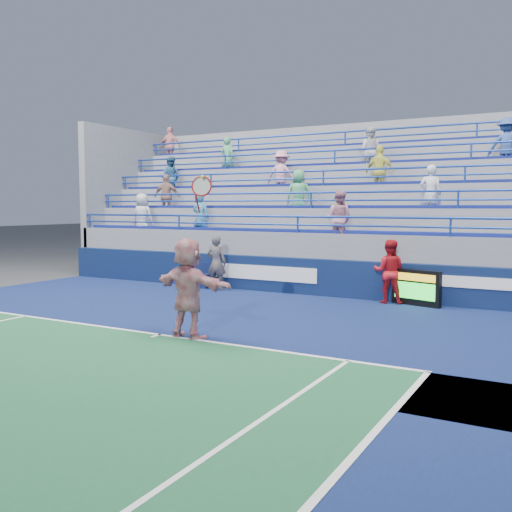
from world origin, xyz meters
The scene contains 8 objects.
ground centered at (0.00, 0.00, 0.00)m, with size 120.00×120.00×0.00m, color #333538.
sponsor_wall centered at (0.00, 6.50, 0.55)m, with size 18.00×0.32×1.10m.
bleacher_stand centered at (-0.01, 10.27, 1.54)m, with size 18.00×5.60×6.13m.
serve_speed_board centered at (3.76, 6.15, 0.49)m, with size 1.39×0.54×0.97m.
judge_chair centered at (-3.14, 6.14, 0.26)m, with size 0.52×0.52×0.82m.
tennis_player centered at (0.64, 0.14, 1.02)m, with size 1.94×0.80×3.27m.
line_judge centered at (-2.48, 5.94, 0.88)m, with size 0.64×0.42×1.75m, color #131835.
ball_girl centered at (3.00, 6.20, 0.88)m, with size 0.86×0.67×1.76m, color #AE131C.
Camera 1 is at (7.40, -9.13, 2.67)m, focal length 40.00 mm.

